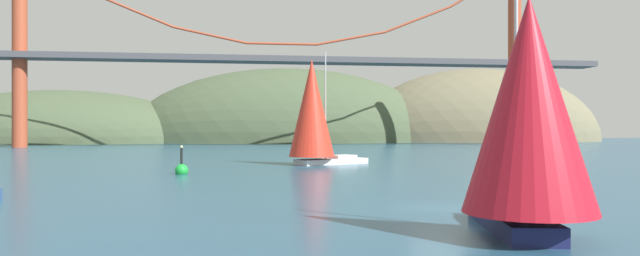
% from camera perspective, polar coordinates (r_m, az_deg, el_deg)
% --- Properties ---
extents(ground_plane, '(360.00, 360.00, 0.00)m').
position_cam_1_polar(ground_plane, '(28.96, 11.20, -7.62)').
color(ground_plane, navy).
extents(headland_center, '(88.11, 44.00, 40.57)m').
position_cam_1_polar(headland_center, '(162.77, -3.06, -1.34)').
color(headland_center, '#425138').
rests_on(headland_center, ground_plane).
extents(headland_right, '(72.88, 44.00, 41.99)m').
position_cam_1_polar(headland_right, '(176.40, 15.04, -1.24)').
color(headland_right, '#6B664C').
rests_on(headland_right, ground_plane).
extents(headland_left, '(77.86, 44.00, 27.52)m').
position_cam_1_polar(headland_left, '(168.38, -23.85, -1.30)').
color(headland_left, '#425138').
rests_on(headland_left, ground_plane).
extents(suspension_bridge, '(138.88, 6.00, 39.30)m').
position_cam_1_polar(suspension_bridge, '(123.35, -3.72, 6.95)').
color(suspension_bridge, '#A34228').
rests_on(suspension_bridge, ground_plane).
extents(sailboat_crimson_sail, '(5.31, 8.72, 8.83)m').
position_cam_1_polar(sailboat_crimson_sail, '(21.31, 19.50, 1.47)').
color(sailboat_crimson_sail, '#191E4C').
rests_on(sailboat_crimson_sail, ground_plane).
extents(sailboat_scarlet_sail, '(9.71, 7.57, 11.83)m').
position_cam_1_polar(sailboat_scarlet_sail, '(60.94, -0.69, 1.66)').
color(sailboat_scarlet_sail, white).
rests_on(sailboat_scarlet_sail, ground_plane).
extents(channel_buoy, '(1.10, 1.10, 2.64)m').
position_cam_1_polar(channel_buoy, '(50.21, -13.29, -3.96)').
color(channel_buoy, green).
rests_on(channel_buoy, ground_plane).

